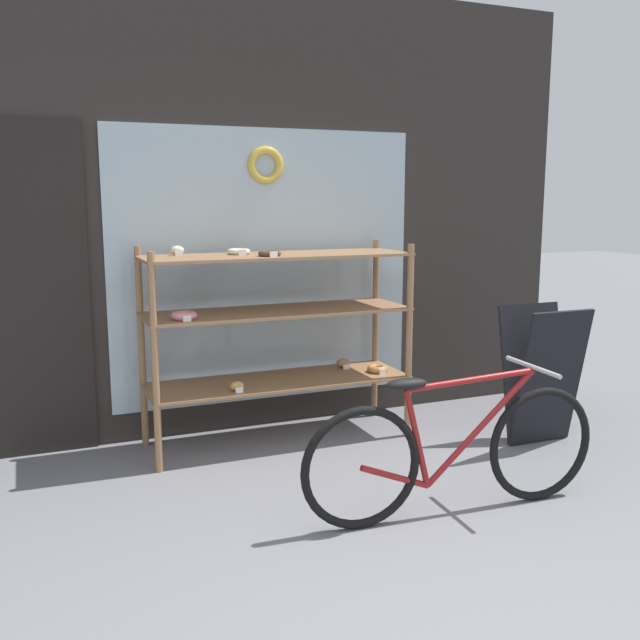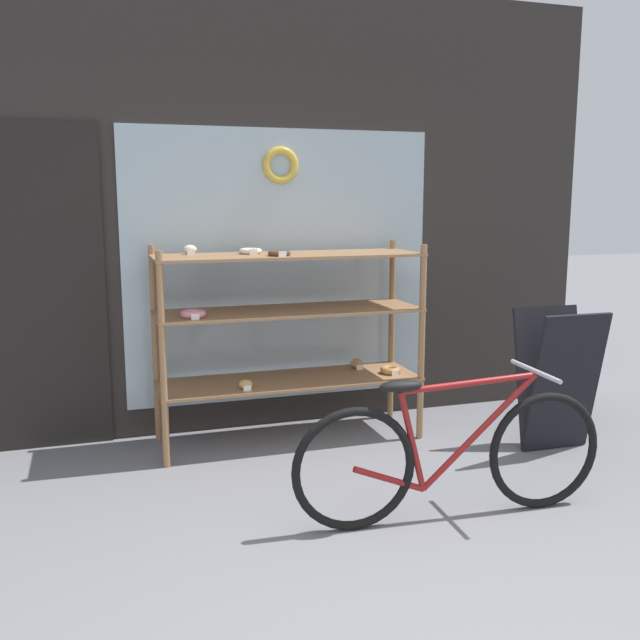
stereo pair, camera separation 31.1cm
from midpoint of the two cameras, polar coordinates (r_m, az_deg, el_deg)
storefront_facade at (r=5.00m, az=-4.25°, el=8.24°), size 5.22×0.13×3.07m
display_case at (r=4.72m, az=-0.68°, el=-0.03°), size 1.75×0.55×1.33m
bicycle at (r=3.76m, az=12.84°, el=-10.50°), size 1.68×0.46×0.76m
sandwich_board at (r=4.93m, az=20.21°, el=-4.53°), size 0.48×0.39×0.92m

